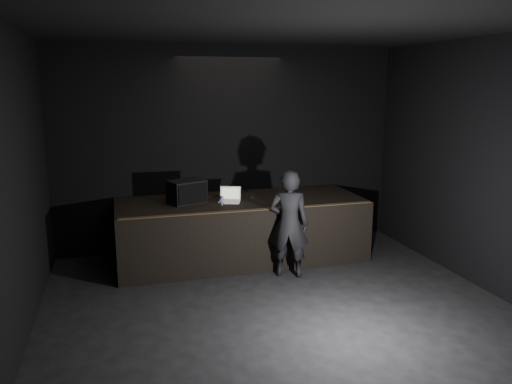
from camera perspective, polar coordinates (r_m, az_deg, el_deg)
The scene contains 11 objects.
ground at distance 6.04m, azimuth 4.89°, elevation -15.97°, with size 7.00×7.00×0.00m, color black.
room_walls at distance 5.39m, azimuth 5.28°, elevation 3.34°, with size 6.10×7.10×3.52m.
stage_riser at distance 8.28m, azimuth -1.72°, elevation -4.27°, with size 4.00×1.50×1.00m, color black.
riser_lip at distance 7.48m, azimuth -0.41°, elevation -2.05°, with size 3.92×0.10×0.01m, color brown.
stage_monitor at distance 7.97m, azimuth -7.90°, elevation 0.03°, with size 0.65×0.57×0.37m.
cable at distance 8.50m, azimuth -3.66°, elevation -0.30°, with size 0.02×0.02×1.02m, color black.
laptop at distance 8.03m, azimuth -3.01°, elevation -0.67°, with size 0.42×0.39×0.23m.
beer_can at distance 7.80m, azimuth -3.95°, elevation -0.98°, with size 0.06×0.06×0.14m.
plastic_cup at distance 8.20m, azimuth -0.45°, elevation -0.46°, with size 0.08×0.08×0.10m, color white.
wii_remote at distance 7.70m, azimuth 3.66°, elevation -1.60°, with size 0.03×0.14×0.03m, color silver.
person at distance 7.45m, azimuth 3.78°, elevation -3.66°, with size 0.59×0.39×1.63m, color black.
Camera 1 is at (-1.92, -4.97, 2.85)m, focal length 35.00 mm.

